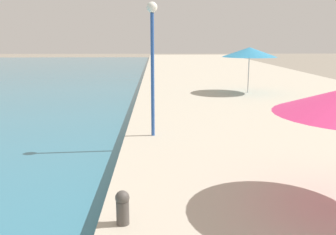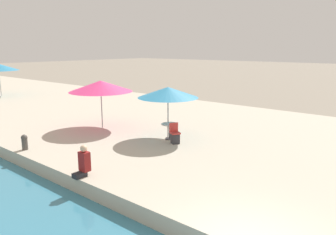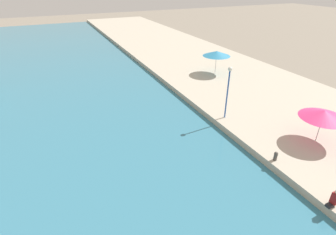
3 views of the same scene
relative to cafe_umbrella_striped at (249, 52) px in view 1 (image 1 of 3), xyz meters
name	(u,v)px [view 1 (image 1 of 3)]	position (x,y,z in m)	size (l,w,h in m)	color
quay_promenade	(234,80)	(1.11, 9.70, -2.81)	(16.00, 90.00, 0.57)	#BCB29E
cafe_umbrella_striped	(249,52)	(0.00, 0.00, 0.00)	(3.38, 3.38, 2.82)	#B7B7B7
mooring_bollard	(123,206)	(-6.41, -16.77, -2.18)	(0.26, 0.26, 0.65)	#4C4742
lamppost	(152,47)	(-5.89, -10.33, 0.57)	(0.36, 0.36, 4.56)	#28519E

